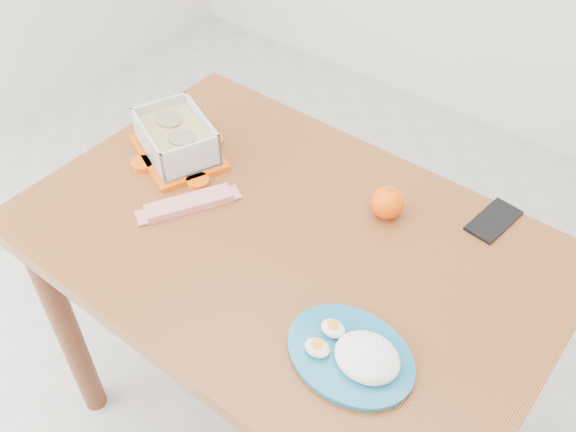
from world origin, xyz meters
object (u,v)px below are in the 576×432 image
Objects in this scene: rice_plate at (356,354)px; dining_table at (288,275)px; orange_fruit at (388,203)px; food_container at (176,139)px; smartphone at (494,221)px.

dining_table is at bearing 153.16° from rice_plate.
dining_table is 0.26m from orange_fruit.
smartphone is at bearing 43.40° from food_container.
food_container is 0.70m from smartphone.
food_container is 0.49m from orange_fruit.
orange_fruit reaches higher than rice_plate.
rice_plate is 1.93× the size of smartphone.
dining_table is 8.56× the size of smartphone.
smartphone is at bearing 32.04° from orange_fruit.
food_container is at bearing -165.98° from orange_fruit.
food_container is 2.10× the size of smartphone.
dining_table is at bearing -124.74° from orange_fruit.
smartphone is (0.04, 0.45, -0.02)m from rice_plate.
orange_fruit is (0.12, 0.17, 0.15)m from dining_table.
orange_fruit is (0.48, 0.12, -0.01)m from food_container.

